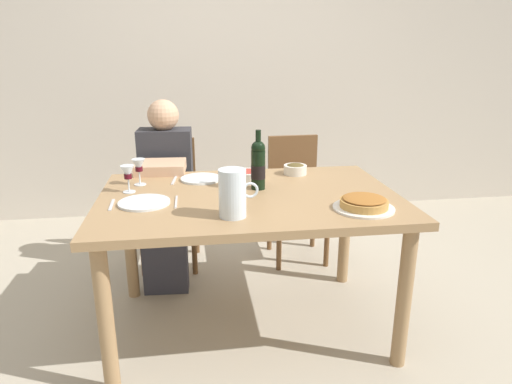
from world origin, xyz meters
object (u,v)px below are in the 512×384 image
Objects in this scene: chair_right at (295,189)px; wine_bottle at (258,165)px; dinner_plate_left_setting at (201,179)px; dining_table at (249,212)px; baked_tart at (364,203)px; olive_bowl at (295,169)px; wine_glass_left_diner at (128,174)px; salad_bowl at (248,174)px; wine_glass_right_diner at (139,167)px; chair_left at (170,194)px; diner_left at (165,187)px; dinner_plate_right_setting at (144,203)px; water_pitcher at (233,196)px.

wine_bottle is at bearing 62.47° from chair_right.
dinner_plate_left_setting is at bearing 38.86° from chair_right.
baked_tart reaches higher than dining_table.
wine_glass_left_diner reaches higher than olive_bowl.
chair_right reaches higher than olive_bowl.
dining_table is at bearing -96.16° from salad_bowl.
wine_glass_left_diner reaches higher than baked_tart.
wine_glass_right_diner is 0.16× the size of chair_left.
wine_glass_left_diner is at bearing -166.28° from olive_bowl.
chair_right is at bearing 40.24° from dinner_plate_left_setting.
wine_glass_right_diner reaches higher than chair_right.
baked_tart is 0.67m from olive_bowl.
dinner_plate_right_setting is at bearing 89.11° from diner_left.
wine_glass_left_diner is at bearing 81.85° from chair_left.
dining_table is 11.14× the size of olive_bowl.
wine_bottle is 2.32× the size of olive_bowl.
olive_bowl is 0.55m from dinner_plate_left_setting.
diner_left is at bearing 90.57° from chair_left.
wine_glass_left_diner is at bearing 115.05° from dinner_plate_right_setting.
salad_bowl is at bearing 33.58° from dinner_plate_right_setting.
diner_left is at bearing 123.95° from dining_table.
water_pitcher reaches higher than dinner_plate_right_setting.
water_pitcher is 0.63m from dinner_plate_left_setting.
chair_right is at bearing 63.20° from dining_table.
water_pitcher reaches higher than dining_table.
baked_tart is 1.18m from wine_glass_left_diner.
dinner_plate_right_setting is (-0.40, 0.23, -0.09)m from water_pitcher.
olive_bowl is 0.89m from wine_glass_right_diner.
wine_glass_left_diner reaches higher than dining_table.
salad_bowl is 0.65m from dinner_plate_right_setting.
wine_glass_left_diner is at bearing -153.98° from dinner_plate_left_setting.
water_pitcher is at bearing -110.19° from dining_table.
chair_left reaches higher than dinner_plate_left_setting.
wine_bottle is (0.06, 0.10, 0.22)m from dining_table.
wine_glass_left_diner is 0.12× the size of diner_left.
dinner_plate_left_setting is 0.46m from diner_left.
wine_bottle is at bearing 134.97° from diner_left.
wine_bottle is 0.64m from wine_glass_right_diner.
salad_bowl is at bearing -4.20° from dinner_plate_left_setting.
wine_glass_right_diner is at bearing 83.20° from chair_left.
wine_glass_right_diner is at bearing 98.79° from dinner_plate_right_setting.
chair_left is 0.89m from chair_right.
chair_left is at bearing 86.11° from dinner_plate_right_setting.
wine_bottle is at bearing -135.02° from olive_bowl.
wine_bottle is at bearing 16.18° from dinner_plate_right_setting.
olive_bowl is at bearing 74.90° from chair_right.
chair_left is at bearing 121.71° from wine_bottle.
dinner_plate_left_setting is (-0.23, 0.31, 0.10)m from dining_table.
dinner_plate_left_setting is (-0.55, -0.04, -0.03)m from olive_bowl.
dining_table is 0.37m from water_pitcher.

